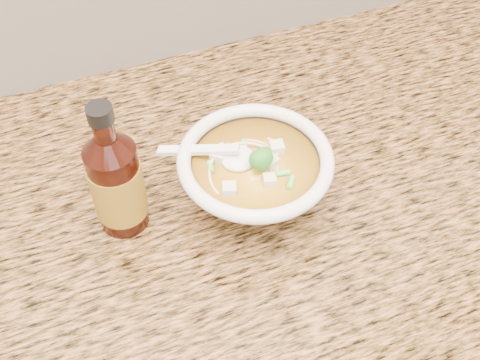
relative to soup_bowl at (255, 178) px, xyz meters
name	(u,v)px	position (x,y,z in m)	size (l,w,h in m)	color
counter_slab	(133,234)	(-0.16, 0.02, -0.06)	(4.00, 0.68, 0.04)	#9D6539
soup_bowl	(255,178)	(0.00, 0.00, 0.00)	(0.20, 0.19, 0.11)	white
hot_sauce_bottle	(116,183)	(-0.16, 0.03, 0.03)	(0.08, 0.08, 0.19)	#3D1008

